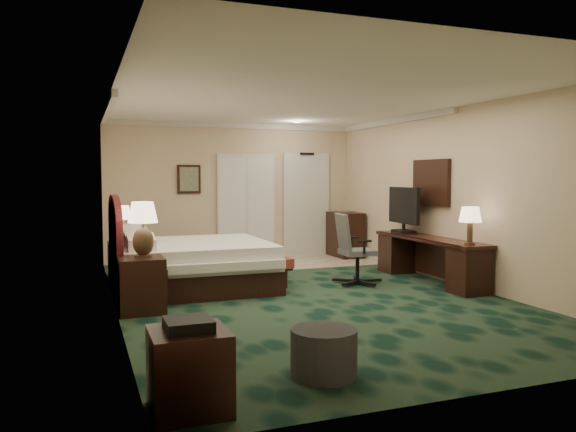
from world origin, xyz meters
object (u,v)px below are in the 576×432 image
object	(u,v)px
desk	(429,260)
desk_chair	(358,249)
bed_bench	(263,268)
ottoman	(324,353)
lamp_far	(122,224)
side_table	(189,371)
tv	(404,210)
bed	(194,265)
minibar	(345,235)
nightstand_near	(141,284)
nightstand_far	(124,260)
lamp_near	(143,230)

from	to	relation	value
desk	desk_chair	xyz separation A→B (m)	(-1.14, 0.23, 0.19)
bed_bench	ottoman	distance (m)	4.18
desk_chair	lamp_far	bearing A→B (deg)	157.15
side_table	desk	bearing A→B (deg)	38.75
tv	desk_chair	bearing A→B (deg)	-150.89
bed	minibar	distance (m)	4.13
bed_bench	desk	xyz separation A→B (m)	(2.45, -0.86, 0.13)
bed_bench	desk_chair	distance (m)	1.50
minibar	tv	bearing A→B (deg)	-89.84
lamp_far	desk	xyz separation A→B (m)	(4.48, -1.98, -0.54)
ottoman	minibar	bearing A→B (deg)	62.30
nightstand_near	lamp_far	world-z (taller)	lamp_far
nightstand_far	nightstand_near	bearing A→B (deg)	-89.29
nightstand_near	nightstand_far	world-z (taller)	nightstand_near
nightstand_near	bed_bench	distance (m)	2.37
side_table	desk_chair	distance (m)	5.01
bed	side_table	size ratio (longest dim) A/B	3.72
desk	bed	bearing A→B (deg)	167.34
desk_chair	lamp_near	bearing A→B (deg)	-163.66
tv	nightstand_near	bearing A→B (deg)	-160.46
tv	bed_bench	bearing A→B (deg)	-178.12
side_table	lamp_near	bearing A→B (deg)	89.58
bed_bench	minibar	size ratio (longest dim) A/B	1.41
minibar	desk	bearing A→B (deg)	-89.81
lamp_far	ottoman	size ratio (longest dim) A/B	1.06
desk	minibar	bearing A→B (deg)	90.19
nightstand_near	lamp_near	distance (m)	0.67
ottoman	nightstand_far	bearing A→B (deg)	103.05
desk	tv	xyz separation A→B (m)	(-0.00, 0.74, 0.74)
nightstand_far	lamp_far	size ratio (longest dim) A/B	1.01
lamp_near	minibar	distance (m)	5.56
lamp_near	minibar	size ratio (longest dim) A/B	0.74
nightstand_far	lamp_near	distance (m)	2.51
tv	lamp_near	bearing A→B (deg)	-160.29
lamp_far	desk	world-z (taller)	lamp_far
bed	desk_chair	bearing A→B (deg)	-13.27
nightstand_far	desk_chair	bearing A→B (deg)	-27.69
nightstand_near	tv	size ratio (longest dim) A/B	0.68
bed	lamp_far	size ratio (longest dim) A/B	3.67
desk_chair	minibar	xyz separation A→B (m)	(1.13, 2.70, -0.08)
nightstand_far	minibar	bearing A→B (deg)	12.16
lamp_far	tv	distance (m)	4.64
lamp_near	tv	size ratio (longest dim) A/B	0.68
minibar	ottoman	bearing A→B (deg)	-117.70
lamp_near	minibar	world-z (taller)	lamp_near
bed_bench	minibar	distance (m)	3.21
bed	tv	size ratio (longest dim) A/B	2.18
bed	desk	size ratio (longest dim) A/B	0.89
tv	minibar	size ratio (longest dim) A/B	1.08
nightstand_near	side_table	bearing A→B (deg)	-89.81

